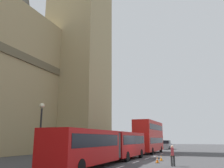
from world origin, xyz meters
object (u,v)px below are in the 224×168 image
traffic_cone_west (157,160)px  street_lamp (40,129)px  sedan_lead (166,145)px  double_decker_bus (149,135)px  articulated_bus (108,144)px  pedestrian_near_cones (173,155)px  traffic_cone_east (172,154)px  traffic_cone_middle (161,158)px

traffic_cone_west → street_lamp: (-6.35, 8.63, 2.77)m
sedan_lead → traffic_cone_west: sedan_lead is taller
double_decker_bus → street_lamp: street_lamp is taller
double_decker_bus → sedan_lead: bearing=-0.0°
articulated_bus → pedestrian_near_cones: 5.93m
street_lamp → double_decker_bus: bearing=-12.1°
double_decker_bus → traffic_cone_east: size_ratio=18.14×
traffic_cone_middle → street_lamp: bearing=135.0°
articulated_bus → pedestrian_near_cones: bearing=-90.4°
double_decker_bus → pedestrian_near_cones: double_decker_bus is taller
traffic_cone_west → street_lamp: bearing=126.3°
double_decker_bus → sedan_lead: 15.76m
sedan_lead → traffic_cone_west: (-30.27, -4.13, -0.63)m
sedan_lead → street_lamp: street_lamp is taller
traffic_cone_west → traffic_cone_middle: size_ratio=1.00×
double_decker_bus → traffic_cone_west: size_ratio=18.14×
sedan_lead → traffic_cone_east: bearing=-168.9°
articulated_bus → traffic_cone_east: bearing=-20.6°
traffic_cone_middle → pedestrian_near_cones: bearing=-157.9°
articulated_bus → sedan_lead: 32.43m
articulated_bus → street_lamp: size_ratio=3.35×
articulated_bus → traffic_cone_east: 11.93m
double_decker_bus → sedan_lead: size_ratio=2.39×
traffic_cone_middle → street_lamp: size_ratio=0.11×
sedan_lead → traffic_cone_west: bearing=-172.2°
articulated_bus → sedan_lead: bearing=-0.0°
articulated_bus → traffic_cone_middle: bearing=-43.0°
double_decker_bus → traffic_cone_east: (-5.67, -4.17, -2.43)m
sedan_lead → traffic_cone_middle: sedan_lead is taller
articulated_bus → street_lamp: (-4.20, 4.51, 1.31)m
street_lamp → articulated_bus: bearing=-47.0°
street_lamp → pedestrian_near_cones: bearing=-68.2°
street_lamp → traffic_cone_middle: bearing=-45.0°
traffic_cone_west → pedestrian_near_cones: 2.88m
street_lamp → pedestrian_near_cones: size_ratio=3.12×
articulated_bus → sedan_lead: (32.42, -0.00, -0.83)m
articulated_bus → pedestrian_near_cones: articulated_bus is taller
sedan_lead → traffic_cone_middle: size_ratio=7.59×
articulated_bus → double_decker_bus: size_ratio=1.68×
double_decker_bus → articulated_bus: bearing=-180.0°
articulated_bus → street_lamp: street_lamp is taller
traffic_cone_middle → street_lamp: 12.45m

